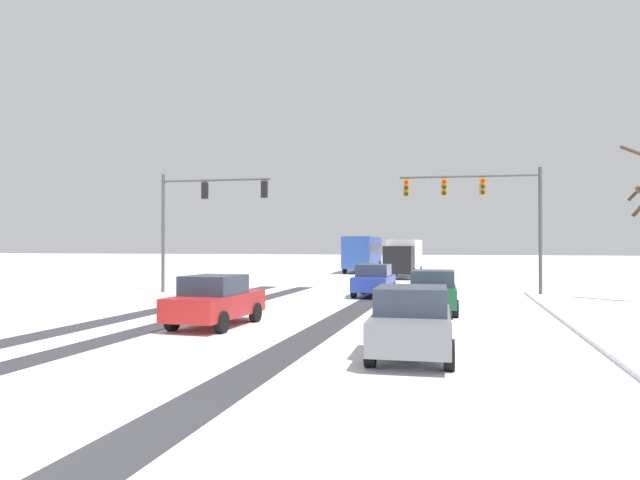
{
  "coord_description": "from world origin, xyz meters",
  "views": [
    {
      "loc": [
        6.09,
        -5.85,
        2.55
      ],
      "look_at": [
        0.0,
        18.35,
        2.8
      ],
      "focal_mm": 31.66,
      "sensor_mm": 36.0,
      "label": 1
    }
  ],
  "objects_px": {
    "traffic_signal_near_right": "(482,201)",
    "car_grey_fourth": "(412,321)",
    "car_red_third": "(216,300)",
    "box_truck_delivery": "(404,257)",
    "car_dark_green_second": "(433,291)",
    "bus_oncoming": "(363,251)",
    "traffic_signal_near_left": "(200,207)",
    "car_blue_lead": "(374,280)"
  },
  "relations": [
    {
      "from": "car_red_third",
      "to": "bus_oncoming",
      "type": "relative_size",
      "value": 0.37
    },
    {
      "from": "traffic_signal_near_left",
      "to": "car_grey_fourth",
      "type": "height_order",
      "value": "traffic_signal_near_left"
    },
    {
      "from": "car_red_third",
      "to": "box_truck_delivery",
      "type": "height_order",
      "value": "box_truck_delivery"
    },
    {
      "from": "traffic_signal_near_right",
      "to": "traffic_signal_near_left",
      "type": "bearing_deg",
      "value": -173.69
    },
    {
      "from": "traffic_signal_near_left",
      "to": "box_truck_delivery",
      "type": "height_order",
      "value": "traffic_signal_near_left"
    },
    {
      "from": "bus_oncoming",
      "to": "box_truck_delivery",
      "type": "bearing_deg",
      "value": -61.63
    },
    {
      "from": "box_truck_delivery",
      "to": "traffic_signal_near_left",
      "type": "bearing_deg",
      "value": -118.63
    },
    {
      "from": "car_dark_green_second",
      "to": "bus_oncoming",
      "type": "bearing_deg",
      "value": 104.23
    },
    {
      "from": "bus_oncoming",
      "to": "traffic_signal_near_right",
      "type": "bearing_deg",
      "value": -67.08
    },
    {
      "from": "box_truck_delivery",
      "to": "car_grey_fourth",
      "type": "bearing_deg",
      "value": -84.01
    },
    {
      "from": "traffic_signal_near_right",
      "to": "car_red_third",
      "type": "bearing_deg",
      "value": -122.64
    },
    {
      "from": "car_blue_lead",
      "to": "bus_oncoming",
      "type": "height_order",
      "value": "bus_oncoming"
    },
    {
      "from": "car_red_third",
      "to": "bus_oncoming",
      "type": "xyz_separation_m",
      "value": [
        -1.76,
        37.79,
        1.18
      ]
    },
    {
      "from": "traffic_signal_near_left",
      "to": "box_truck_delivery",
      "type": "relative_size",
      "value": 0.87
    },
    {
      "from": "car_blue_lead",
      "to": "car_red_third",
      "type": "bearing_deg",
      "value": -105.59
    },
    {
      "from": "traffic_signal_near_right",
      "to": "bus_oncoming",
      "type": "relative_size",
      "value": 0.64
    },
    {
      "from": "traffic_signal_near_left",
      "to": "car_dark_green_second",
      "type": "height_order",
      "value": "traffic_signal_near_left"
    },
    {
      "from": "car_blue_lead",
      "to": "box_truck_delivery",
      "type": "xyz_separation_m",
      "value": [
        -0.22,
        17.19,
        0.82
      ]
    },
    {
      "from": "car_blue_lead",
      "to": "box_truck_delivery",
      "type": "height_order",
      "value": "box_truck_delivery"
    },
    {
      "from": "car_red_third",
      "to": "car_grey_fourth",
      "type": "relative_size",
      "value": 1.0
    },
    {
      "from": "bus_oncoming",
      "to": "car_dark_green_second",
      "type": "bearing_deg",
      "value": -75.77
    },
    {
      "from": "traffic_signal_near_left",
      "to": "car_red_third",
      "type": "height_order",
      "value": "traffic_signal_near_left"
    },
    {
      "from": "car_red_third",
      "to": "box_truck_delivery",
      "type": "distance_m",
      "value": 29.05
    },
    {
      "from": "traffic_signal_near_right",
      "to": "car_grey_fourth",
      "type": "height_order",
      "value": "traffic_signal_near_right"
    },
    {
      "from": "car_blue_lead",
      "to": "bus_oncoming",
      "type": "xyz_separation_m",
      "value": [
        -5.03,
        26.09,
        1.18
      ]
    },
    {
      "from": "car_red_third",
      "to": "car_grey_fourth",
      "type": "distance_m",
      "value": 7.3
    },
    {
      "from": "car_red_third",
      "to": "car_grey_fourth",
      "type": "height_order",
      "value": "same"
    },
    {
      "from": "car_blue_lead",
      "to": "car_grey_fourth",
      "type": "xyz_separation_m",
      "value": [
        3.17,
        -15.15,
        0.0
      ]
    },
    {
      "from": "traffic_signal_near_right",
      "to": "car_red_third",
      "type": "relative_size",
      "value": 1.7
    },
    {
      "from": "traffic_signal_near_right",
      "to": "car_dark_green_second",
      "type": "relative_size",
      "value": 1.7
    },
    {
      "from": "traffic_signal_near_right",
      "to": "car_grey_fourth",
      "type": "xyz_separation_m",
      "value": [
        -2.12,
        -16.82,
        -4.01
      ]
    },
    {
      "from": "traffic_signal_near_left",
      "to": "traffic_signal_near_right",
      "type": "bearing_deg",
      "value": 6.31
    },
    {
      "from": "bus_oncoming",
      "to": "car_red_third",
      "type": "bearing_deg",
      "value": -87.33
    },
    {
      "from": "traffic_signal_near_left",
      "to": "bus_oncoming",
      "type": "xyz_separation_m",
      "value": [
        4.56,
        26.07,
        -2.66
      ]
    },
    {
      "from": "traffic_signal_near_right",
      "to": "car_grey_fourth",
      "type": "bearing_deg",
      "value": -97.2
    },
    {
      "from": "car_blue_lead",
      "to": "car_dark_green_second",
      "type": "height_order",
      "value": "same"
    },
    {
      "from": "traffic_signal_near_left",
      "to": "box_truck_delivery",
      "type": "distance_m",
      "value": 19.79
    },
    {
      "from": "bus_oncoming",
      "to": "traffic_signal_near_left",
      "type": "bearing_deg",
      "value": -99.93
    },
    {
      "from": "car_dark_green_second",
      "to": "car_red_third",
      "type": "distance_m",
      "value": 8.36
    },
    {
      "from": "car_red_third",
      "to": "car_dark_green_second",
      "type": "bearing_deg",
      "value": 39.18
    },
    {
      "from": "box_truck_delivery",
      "to": "car_dark_green_second",
      "type": "bearing_deg",
      "value": -81.72
    },
    {
      "from": "car_dark_green_second",
      "to": "box_truck_delivery",
      "type": "relative_size",
      "value": 0.56
    }
  ]
}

